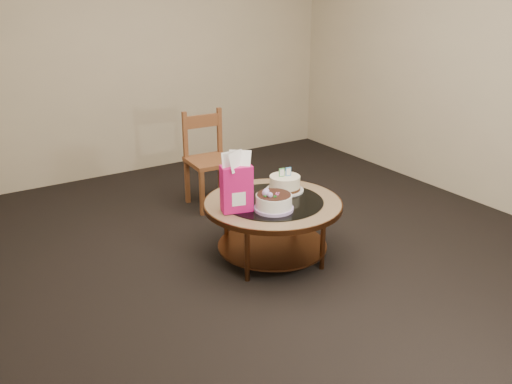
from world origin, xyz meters
TOP-DOWN VIEW (x-y plane):
  - ground at (0.00, 0.00)m, footprint 5.00×5.00m
  - room_walls at (0.00, 0.00)m, footprint 4.52×5.02m
  - coffee_table at (0.00, -0.00)m, footprint 1.02×1.02m
  - decorated_cake at (-0.09, -0.14)m, footprint 0.28×0.28m
  - cream_cake at (0.19, 0.12)m, footprint 0.29×0.29m
  - gift_bag at (-0.31, -0.01)m, footprint 0.24×0.20m
  - pillar_candle at (-0.06, 0.29)m, footprint 0.13×0.13m
  - dining_chair at (0.11, 1.20)m, footprint 0.42×0.42m

SIDE VIEW (x-z plane):
  - ground at x=0.00m, z-range 0.00..0.00m
  - coffee_table at x=0.00m, z-range 0.15..0.61m
  - dining_chair at x=0.11m, z-range 0.01..0.87m
  - pillar_candle at x=-0.06m, z-range 0.44..0.53m
  - decorated_cake at x=-0.09m, z-range 0.43..0.59m
  - cream_cake at x=0.19m, z-range 0.42..0.61m
  - gift_bag at x=-0.31m, z-range 0.46..0.88m
  - room_walls at x=0.00m, z-range 0.24..2.85m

